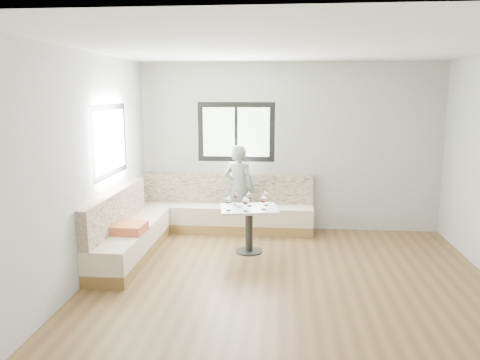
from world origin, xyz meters
name	(u,v)px	position (x,y,z in m)	size (l,w,h in m)	color
room	(286,170)	(-0.08, 0.08, 1.41)	(5.01, 5.01, 2.81)	brown
banquette	(187,221)	(-1.59, 1.63, 0.33)	(2.90, 2.80, 0.95)	brown
table	(249,219)	(-0.59, 1.20, 0.50)	(0.90, 0.75, 0.67)	black
person	(239,189)	(-0.81, 2.14, 0.74)	(0.54, 0.36, 1.49)	slate
olive_ramekin	(239,206)	(-0.73, 1.21, 0.69)	(0.10, 0.10, 0.04)	white
wine_glass_a	(228,201)	(-0.86, 0.99, 0.81)	(0.09, 0.09, 0.21)	white
wine_glass_b	(246,201)	(-0.62, 0.98, 0.81)	(0.09, 0.09, 0.21)	white
wine_glass_c	(264,200)	(-0.37, 1.11, 0.81)	(0.09, 0.09, 0.21)	white
wine_glass_d	(249,196)	(-0.59, 1.30, 0.81)	(0.09, 0.09, 0.21)	white
wine_glass_e	(266,196)	(-0.35, 1.36, 0.81)	(0.09, 0.09, 0.21)	white
wine_glass_f	(235,195)	(-0.80, 1.37, 0.81)	(0.09, 0.09, 0.21)	white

